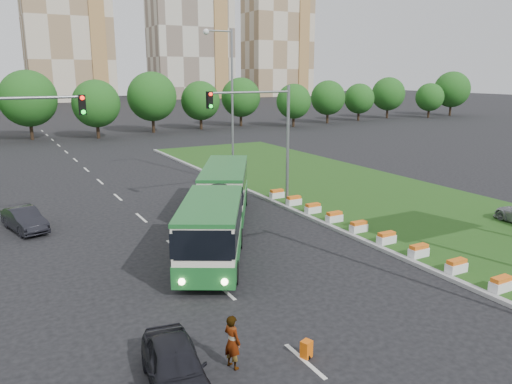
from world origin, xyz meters
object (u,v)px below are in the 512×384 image
traffic_mast_left (1,147)px  articulated_bus (213,206)px  car_left_far (24,220)px  pedestrian (232,342)px  shopping_trolley (306,349)px  car_left_near (175,366)px  traffic_mast_median (266,128)px

traffic_mast_left → articulated_bus: bearing=-12.2°
car_left_far → pedestrian: pedestrian is taller
car_left_far → shopping_trolley: bearing=-85.0°
articulated_bus → shopping_trolley: 12.99m
articulated_bus → shopping_trolley: size_ratio=29.02×
traffic_mast_left → car_left_far: traffic_mast_left is taller
traffic_mast_left → car_left_far: bearing=76.9°
car_left_near → car_left_far: size_ratio=1.00×
car_left_far → shopping_trolley: (6.69, -18.49, -0.38)m
car_left_far → pedestrian: 18.39m
car_left_near → articulated_bus: bearing=70.3°
traffic_mast_median → car_left_near: traffic_mast_median is taller
traffic_mast_left → articulated_bus: (9.97, -2.16, -3.69)m
car_left_near → pedestrian: (1.87, 0.14, 0.18)m
car_left_near → pedestrian: bearing=12.9°
traffic_mast_left → pedestrian: 15.80m
traffic_mast_median → car_left_near: size_ratio=2.00×
articulated_bus → pedestrian: bearing=-82.0°
articulated_bus → car_left_near: 13.88m
traffic_mast_median → articulated_bus: (-5.19, -3.16, -3.69)m
car_left_far → shopping_trolley: 19.67m
car_left_near → pedestrian: size_ratio=2.33×
articulated_bus → pedestrian: 12.96m
traffic_mast_left → car_left_near: (3.38, -14.34, -4.67)m
traffic_mast_median → articulated_bus: bearing=-148.7°
car_left_near → pedestrian: 1.88m
pedestrian → car_left_near: bearing=76.2°
traffic_mast_left → shopping_trolley: traffic_mast_left is taller
traffic_mast_median → car_left_far: 15.29m
traffic_mast_left → pedestrian: traffic_mast_left is taller
traffic_mast_median → pedestrian: traffic_mast_median is taller
traffic_mast_left → shopping_trolley: bearing=-63.1°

